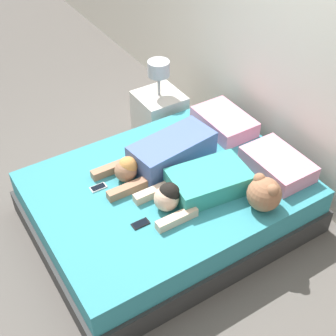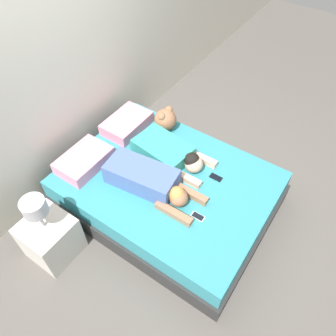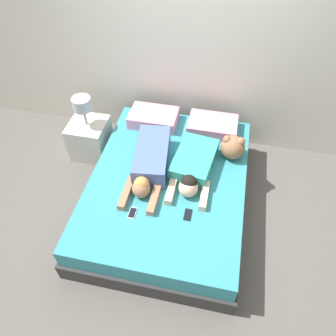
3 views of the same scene
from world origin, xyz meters
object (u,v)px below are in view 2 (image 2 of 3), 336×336
object	(u,v)px
person_right	(171,153)
cell_phone_left	(198,217)
nightstand	(50,236)
person_left	(149,180)
pillow_head_right	(127,124)
plush_toy	(165,119)
bed	(168,191)
cell_phone_right	(216,177)
pillow_head_left	(84,160)

from	to	relation	value
person_right	cell_phone_left	xyz separation A→B (m)	(-0.47, -0.63, -0.08)
cell_phone_left	nightstand	size ratio (longest dim) A/B	0.16
person_left	person_right	bearing A→B (deg)	5.16
pillow_head_right	person_right	world-z (taller)	person_right
pillow_head_right	cell_phone_left	xyz separation A→B (m)	(-0.59, -1.33, -0.07)
nightstand	plush_toy	bearing A→B (deg)	-4.79
bed	cell_phone_left	size ratio (longest dim) A/B	16.53
bed	plush_toy	xyz separation A→B (m)	(0.61, 0.46, 0.36)
cell_phone_left	person_right	bearing A→B (deg)	52.94
person_left	cell_phone_right	bearing A→B (deg)	-45.44
person_left	cell_phone_left	world-z (taller)	person_left
pillow_head_right	plush_toy	size ratio (longest dim) A/B	2.05
bed	cell_phone_left	bearing A→B (deg)	-115.24
pillow_head_right	plush_toy	xyz separation A→B (m)	(0.25, -0.38, 0.07)
person_right	plush_toy	size ratio (longest dim) A/B	3.28
cell_phone_right	nightstand	world-z (taller)	nightstand
cell_phone_right	nightstand	distance (m)	1.74
cell_phone_left	cell_phone_right	world-z (taller)	same
person_left	plush_toy	size ratio (longest dim) A/B	3.83
person_left	nightstand	world-z (taller)	nightstand
bed	person_right	size ratio (longest dim) A/B	2.40
bed	pillow_head_right	world-z (taller)	pillow_head_right
person_right	cell_phone_right	distance (m)	0.54
plush_toy	nightstand	size ratio (longest dim) A/B	0.33
cell_phone_right	plush_toy	world-z (taller)	plush_toy
bed	nightstand	bearing A→B (deg)	151.89
pillow_head_left	person_left	xyz separation A→B (m)	(0.15, -0.75, 0.04)
bed	pillow_head_left	size ratio (longest dim) A/B	3.84
bed	person_left	xyz separation A→B (m)	(-0.21, 0.08, 0.33)
person_left	person_right	world-z (taller)	person_left
pillow_head_right	cell_phone_right	world-z (taller)	pillow_head_right
person_left	person_right	size ratio (longest dim) A/B	1.17
pillow_head_right	cell_phone_right	distance (m)	1.25
pillow_head_left	pillow_head_right	distance (m)	0.71
person_right	person_left	bearing A→B (deg)	-174.84
person_left	cell_phone_right	world-z (taller)	person_left
cell_phone_left	cell_phone_right	size ratio (longest dim) A/B	1.00
pillow_head_right	plush_toy	world-z (taller)	plush_toy
person_left	cell_phone_left	xyz separation A→B (m)	(-0.03, -0.59, -0.10)
cell_phone_right	bed	bearing A→B (deg)	124.05
nightstand	cell_phone_right	bearing A→B (deg)	-35.81
person_right	nightstand	xyz separation A→B (m)	(-1.36, 0.48, -0.26)
plush_toy	person_right	bearing A→B (deg)	-138.51
bed	pillow_head_left	xyz separation A→B (m)	(-0.36, 0.83, 0.30)
pillow_head_left	plush_toy	world-z (taller)	plush_toy
pillow_head_left	cell_phone_right	distance (m)	1.40
cell_phone_left	nightstand	bearing A→B (deg)	128.84
pillow_head_left	cell_phone_left	bearing A→B (deg)	-84.88
pillow_head_right	nightstand	world-z (taller)	nightstand
bed	plush_toy	distance (m)	0.84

